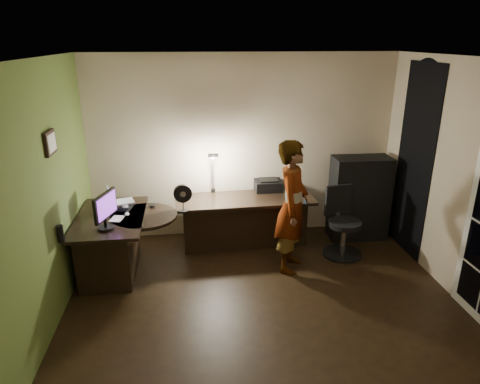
{
  "coord_description": "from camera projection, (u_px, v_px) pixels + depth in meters",
  "views": [
    {
      "loc": [
        -0.75,
        -4.11,
        2.89
      ],
      "look_at": [
        -0.15,
        1.05,
        1.0
      ],
      "focal_mm": 32.0,
      "sensor_mm": 36.0,
      "label": 1
    }
  ],
  "objects": [
    {
      "name": "floor",
      "position": [
        264.0,
        304.0,
        4.91
      ],
      "size": [
        4.5,
        4.0,
        0.01
      ],
      "primitive_type": "cube",
      "color": "black",
      "rests_on": "ground"
    },
    {
      "name": "ceiling",
      "position": [
        269.0,
        58.0,
        3.99
      ],
      "size": [
        4.5,
        4.0,
        0.01
      ],
      "primitive_type": "cube",
      "color": "silver",
      "rests_on": "floor"
    },
    {
      "name": "wall_back",
      "position": [
        243.0,
        148.0,
        6.32
      ],
      "size": [
        4.5,
        0.01,
        2.7
      ],
      "primitive_type": "cube",
      "color": "tan",
      "rests_on": "floor"
    },
    {
      "name": "wall_front",
      "position": [
        323.0,
        308.0,
        2.58
      ],
      "size": [
        4.5,
        0.01,
        2.7
      ],
      "primitive_type": "cube",
      "color": "tan",
      "rests_on": "floor"
    },
    {
      "name": "wall_left",
      "position": [
        40.0,
        203.0,
        4.2
      ],
      "size": [
        0.01,
        4.0,
        2.7
      ],
      "primitive_type": "cube",
      "color": "tan",
      "rests_on": "floor"
    },
    {
      "name": "wall_right",
      "position": [
        468.0,
        186.0,
        4.69
      ],
      "size": [
        0.01,
        4.0,
        2.7
      ],
      "primitive_type": "cube",
      "color": "tan",
      "rests_on": "floor"
    },
    {
      "name": "green_wall_overlay",
      "position": [
        42.0,
        203.0,
        4.2
      ],
      "size": [
        0.0,
        4.0,
        2.7
      ],
      "primitive_type": "cube",
      "color": "#4B6125",
      "rests_on": "floor"
    },
    {
      "name": "arched_doorway",
      "position": [
        414.0,
        162.0,
        5.78
      ],
      "size": [
        0.01,
        0.9,
        2.6
      ],
      "primitive_type": "cube",
      "color": "black",
      "rests_on": "floor"
    },
    {
      "name": "framed_picture",
      "position": [
        50.0,
        143.0,
        4.46
      ],
      "size": [
        0.04,
        0.3,
        0.25
      ],
      "primitive_type": "cube",
      "color": "black",
      "rests_on": "wall_left"
    },
    {
      "name": "desk_left",
      "position": [
        113.0,
        244.0,
        5.47
      ],
      "size": [
        0.85,
        1.36,
        0.78
      ],
      "primitive_type": "cube",
      "rotation": [
        0.0,
        0.0,
        0.01
      ],
      "color": "black",
      "rests_on": "floor"
    },
    {
      "name": "desk_right",
      "position": [
        245.0,
        222.0,
        6.19
      ],
      "size": [
        1.98,
        0.75,
        0.73
      ],
      "primitive_type": "cube",
      "rotation": [
        0.0,
        0.0,
        0.04
      ],
      "color": "black",
      "rests_on": "floor"
    },
    {
      "name": "cabinet",
      "position": [
        359.0,
        198.0,
        6.37
      ],
      "size": [
        0.84,
        0.43,
        1.26
      ],
      "primitive_type": "cube",
      "rotation": [
        0.0,
        0.0,
        -0.01
      ],
      "color": "black",
      "rests_on": "floor"
    },
    {
      "name": "laptop_stand",
      "position": [
        122.0,
        205.0,
        5.51
      ],
      "size": [
        0.26,
        0.23,
        0.09
      ],
      "primitive_type": "cube",
      "rotation": [
        0.0,
        0.0,
        -0.22
      ],
      "color": "silver",
      "rests_on": "desk_left"
    },
    {
      "name": "laptop",
      "position": [
        121.0,
        194.0,
        5.46
      ],
      "size": [
        0.38,
        0.37,
        0.21
      ],
      "primitive_type": "cube",
      "rotation": [
        0.0,
        0.0,
        0.3
      ],
      "color": "silver",
      "rests_on": "laptop_stand"
    },
    {
      "name": "monitor",
      "position": [
        105.0,
        216.0,
        4.92
      ],
      "size": [
        0.24,
        0.48,
        0.31
      ],
      "primitive_type": "cube",
      "rotation": [
        0.0,
        0.0,
        -0.32
      ],
      "color": "black",
      "rests_on": "desk_left"
    },
    {
      "name": "mouse",
      "position": [
        127.0,
        214.0,
        5.33
      ],
      "size": [
        0.08,
        0.1,
        0.03
      ],
      "primitive_type": "ellipsoid",
      "rotation": [
        0.0,
        0.0,
        -0.38
      ],
      "color": "silver",
      "rests_on": "desk_left"
    },
    {
      "name": "phone",
      "position": [
        153.0,
        205.0,
        5.65
      ],
      "size": [
        0.06,
        0.12,
        0.01
      ],
      "primitive_type": "cube",
      "rotation": [
        0.0,
        0.0,
        -0.03
      ],
      "color": "black",
      "rests_on": "desk_left"
    },
    {
      "name": "pen",
      "position": [
        143.0,
        225.0,
        5.03
      ],
      "size": [
        0.02,
        0.13,
        0.01
      ],
      "primitive_type": "cube",
      "rotation": [
        0.0,
        0.0,
        0.09
      ],
      "color": "black",
      "rests_on": "desk_left"
    },
    {
      "name": "speaker",
      "position": [
        60.0,
        234.0,
        4.61
      ],
      "size": [
        0.08,
        0.08,
        0.19
      ],
      "primitive_type": "cylinder",
      "rotation": [
        0.0,
        0.0,
        0.05
      ],
      "color": "black",
      "rests_on": "desk_left"
    },
    {
      "name": "notepad",
      "position": [
        117.0,
        219.0,
        5.21
      ],
      "size": [
        0.18,
        0.22,
        0.01
      ],
      "primitive_type": "cube",
      "rotation": [
        0.0,
        0.0,
        -0.22
      ],
      "color": "silver",
      "rests_on": "desk_left"
    },
    {
      "name": "desk_fan",
      "position": [
        183.0,
        198.0,
        5.57
      ],
      "size": [
        0.25,
        0.15,
        0.37
      ],
      "primitive_type": "cube",
      "rotation": [
        0.0,
        0.0,
        0.09
      ],
      "color": "black",
      "rests_on": "desk_right"
    },
    {
      "name": "headphones",
      "position": [
        301.0,
        201.0,
        5.86
      ],
      "size": [
        0.19,
        0.09,
        0.09
      ],
      "primitive_type": "cube",
      "rotation": [
        0.0,
        0.0,
        -0.07
      ],
      "color": "#0E429F",
      "rests_on": "desk_right"
    },
    {
      "name": "printer",
      "position": [
        268.0,
        185.0,
        6.35
      ],
      "size": [
        0.4,
        0.31,
        0.18
      ],
      "primitive_type": "cube",
      "rotation": [
        0.0,
        0.0,
        0.01
      ],
      "color": "black",
      "rests_on": "desk_right"
    },
    {
      "name": "desk_lamp",
      "position": [
        213.0,
        170.0,
        6.2
      ],
      "size": [
        0.27,
        0.35,
        0.69
      ],
      "primitive_type": "cube",
      "rotation": [
        0.0,
        0.0,
        -0.38
      ],
      "color": "black",
      "rests_on": "desk_right"
    },
    {
      "name": "office_chair",
      "position": [
        345.0,
        223.0,
        5.86
      ],
      "size": [
        0.63,
        0.63,
        0.97
      ],
      "primitive_type": "cube",
      "rotation": [
        0.0,
        0.0,
        0.18
      ],
      "color": "black",
      "rests_on": "floor"
    },
    {
      "name": "person",
      "position": [
        293.0,
        207.0,
        5.41
      ],
      "size": [
        0.62,
        0.73,
        1.73
      ],
      "primitive_type": "imported",
      "rotation": [
        0.0,
        0.0,
        1.16
      ],
      "color": "#D8A88C",
      "rests_on": "floor"
    }
  ]
}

